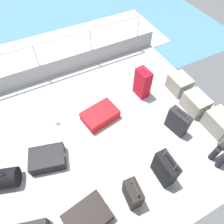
{
  "coord_description": "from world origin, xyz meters",
  "views": [
    {
      "loc": [
        2.04,
        -0.85,
        3.67
      ],
      "look_at": [
        -0.23,
        0.3,
        0.25
      ],
      "focal_mm": 32.16,
      "sensor_mm": 36.0,
      "label": 1
    }
  ],
  "objects_px": {
    "cargo_crate_1": "(195,103)",
    "paper_cup": "(57,122)",
    "suitcase_2": "(48,159)",
    "suitcase_4": "(165,169)",
    "suitcase_0": "(142,83)",
    "suitcase_5": "(100,115)",
    "suitcase_3": "(178,122)",
    "suitcase_6": "(88,217)",
    "suitcase_1": "(133,194)",
    "cargo_crate_0": "(179,84)",
    "cargo_crate_2": "(219,123)",
    "duffel_bag": "(1,179)"
  },
  "relations": [
    {
      "from": "suitcase_1",
      "to": "suitcase_2",
      "type": "distance_m",
      "value": 1.69
    },
    {
      "from": "suitcase_4",
      "to": "suitcase_6",
      "type": "height_order",
      "value": "suitcase_4"
    },
    {
      "from": "suitcase_1",
      "to": "duffel_bag",
      "type": "distance_m",
      "value": 2.29
    },
    {
      "from": "cargo_crate_1",
      "to": "suitcase_2",
      "type": "distance_m",
      "value": 3.34
    },
    {
      "from": "suitcase_1",
      "to": "paper_cup",
      "type": "bearing_deg",
      "value": -162.21
    },
    {
      "from": "cargo_crate_1",
      "to": "cargo_crate_2",
      "type": "bearing_deg",
      "value": 7.67
    },
    {
      "from": "cargo_crate_2",
      "to": "suitcase_4",
      "type": "relative_size",
      "value": 0.72
    },
    {
      "from": "suitcase_2",
      "to": "paper_cup",
      "type": "bearing_deg",
      "value": 152.1
    },
    {
      "from": "cargo_crate_0",
      "to": "suitcase_1",
      "type": "height_order",
      "value": "suitcase_1"
    },
    {
      "from": "suitcase_2",
      "to": "duffel_bag",
      "type": "distance_m",
      "value": 0.83
    },
    {
      "from": "suitcase_5",
      "to": "paper_cup",
      "type": "height_order",
      "value": "suitcase_5"
    },
    {
      "from": "suitcase_0",
      "to": "suitcase_4",
      "type": "xyz_separation_m",
      "value": [
        1.9,
        -0.73,
        -0.05
      ]
    },
    {
      "from": "cargo_crate_0",
      "to": "paper_cup",
      "type": "height_order",
      "value": "cargo_crate_0"
    },
    {
      "from": "cargo_crate_0",
      "to": "suitcase_2",
      "type": "bearing_deg",
      "value": -83.14
    },
    {
      "from": "cargo_crate_0",
      "to": "paper_cup",
      "type": "bearing_deg",
      "value": -96.96
    },
    {
      "from": "suitcase_5",
      "to": "suitcase_4",
      "type": "bearing_deg",
      "value": 15.65
    },
    {
      "from": "suitcase_5",
      "to": "paper_cup",
      "type": "bearing_deg",
      "value": -108.76
    },
    {
      "from": "suitcase_0",
      "to": "paper_cup",
      "type": "xyz_separation_m",
      "value": [
        -0.08,
        -2.09,
        -0.31
      ]
    },
    {
      "from": "cargo_crate_2",
      "to": "suitcase_2",
      "type": "distance_m",
      "value": 3.53
    },
    {
      "from": "suitcase_0",
      "to": "suitcase_2",
      "type": "height_order",
      "value": "suitcase_0"
    },
    {
      "from": "suitcase_3",
      "to": "paper_cup",
      "type": "height_order",
      "value": "suitcase_3"
    },
    {
      "from": "suitcase_5",
      "to": "paper_cup",
      "type": "xyz_separation_m",
      "value": [
        -0.3,
        -0.9,
        -0.07
      ]
    },
    {
      "from": "suitcase_3",
      "to": "suitcase_1",
      "type": "bearing_deg",
      "value": -62.66
    },
    {
      "from": "cargo_crate_2",
      "to": "duffel_bag",
      "type": "xyz_separation_m",
      "value": [
        -0.85,
        -4.25,
        -0.02
      ]
    },
    {
      "from": "suitcase_3",
      "to": "paper_cup",
      "type": "xyz_separation_m",
      "value": [
        -1.28,
        -2.2,
        -0.22
      ]
    },
    {
      "from": "suitcase_1",
      "to": "duffel_bag",
      "type": "bearing_deg",
      "value": -123.72
    },
    {
      "from": "cargo_crate_0",
      "to": "suitcase_3",
      "type": "distance_m",
      "value": 1.21
    },
    {
      "from": "cargo_crate_1",
      "to": "suitcase_1",
      "type": "height_order",
      "value": "suitcase_1"
    },
    {
      "from": "cargo_crate_0",
      "to": "suitcase_1",
      "type": "xyz_separation_m",
      "value": [
        1.71,
        -2.32,
        0.07
      ]
    },
    {
      "from": "suitcase_5",
      "to": "cargo_crate_1",
      "type": "bearing_deg",
      "value": 70.6
    },
    {
      "from": "cargo_crate_0",
      "to": "duffel_bag",
      "type": "xyz_separation_m",
      "value": [
        0.43,
        -4.23,
        -0.01
      ]
    },
    {
      "from": "paper_cup",
      "to": "cargo_crate_0",
      "type": "bearing_deg",
      "value": 83.04
    },
    {
      "from": "suitcase_2",
      "to": "suitcase_3",
      "type": "distance_m",
      "value": 2.66
    },
    {
      "from": "cargo_crate_1",
      "to": "paper_cup",
      "type": "bearing_deg",
      "value": -109.2
    },
    {
      "from": "suitcase_1",
      "to": "suitcase_6",
      "type": "height_order",
      "value": "suitcase_1"
    },
    {
      "from": "cargo_crate_1",
      "to": "paper_cup",
      "type": "distance_m",
      "value": 3.1
    },
    {
      "from": "suitcase_2",
      "to": "suitcase_4",
      "type": "xyz_separation_m",
      "value": [
        1.2,
        1.77,
        0.18
      ]
    },
    {
      "from": "cargo_crate_1",
      "to": "suitcase_0",
      "type": "relative_size",
      "value": 0.71
    },
    {
      "from": "cargo_crate_2",
      "to": "paper_cup",
      "type": "bearing_deg",
      "value": -118.78
    },
    {
      "from": "suitcase_4",
      "to": "suitcase_5",
      "type": "height_order",
      "value": "suitcase_4"
    },
    {
      "from": "suitcase_4",
      "to": "paper_cup",
      "type": "xyz_separation_m",
      "value": [
        -1.97,
        -1.36,
        -0.26
      ]
    },
    {
      "from": "suitcase_0",
      "to": "suitcase_3",
      "type": "height_order",
      "value": "suitcase_0"
    },
    {
      "from": "suitcase_6",
      "to": "suitcase_2",
      "type": "bearing_deg",
      "value": -167.21
    },
    {
      "from": "paper_cup",
      "to": "suitcase_6",
      "type": "bearing_deg",
      "value": -3.5
    },
    {
      "from": "cargo_crate_0",
      "to": "suitcase_1",
      "type": "relative_size",
      "value": 0.78
    },
    {
      "from": "suitcase_0",
      "to": "suitcase_1",
      "type": "height_order",
      "value": "suitcase_0"
    },
    {
      "from": "cargo_crate_1",
      "to": "suitcase_0",
      "type": "distance_m",
      "value": 1.26
    },
    {
      "from": "cargo_crate_1",
      "to": "suitcase_5",
      "type": "bearing_deg",
      "value": -109.4
    },
    {
      "from": "suitcase_4",
      "to": "suitcase_0",
      "type": "bearing_deg",
      "value": 159.0
    },
    {
      "from": "suitcase_2",
      "to": "suitcase_6",
      "type": "bearing_deg",
      "value": 12.79
    }
  ]
}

